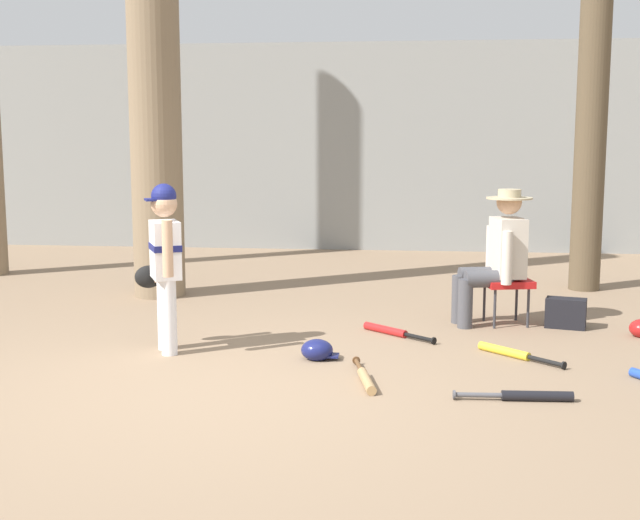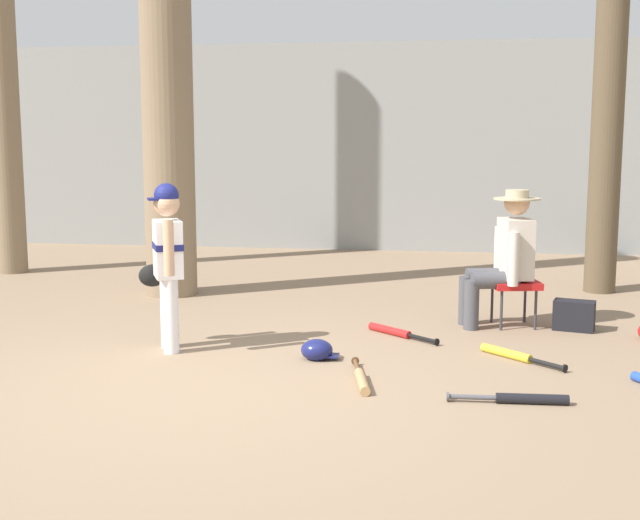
# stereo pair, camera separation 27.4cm
# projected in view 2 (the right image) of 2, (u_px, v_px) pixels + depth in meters

# --- Properties ---
(ground_plane) EXTENTS (60.00, 60.00, 0.00)m
(ground_plane) POSITION_uv_depth(u_px,v_px,m) (202.00, 393.00, 5.49)
(ground_plane) COLOR #897056
(concrete_back_wall) EXTENTS (18.00, 0.36, 2.98)m
(concrete_back_wall) POSITION_uv_depth(u_px,v_px,m) (344.00, 147.00, 12.36)
(concrete_back_wall) COLOR gray
(concrete_back_wall) RESTS_ON ground
(tree_near_player) EXTENTS (0.76, 0.76, 6.29)m
(tree_near_player) POSITION_uv_depth(u_px,v_px,m) (165.00, 25.00, 8.51)
(tree_near_player) COLOR #7F6B51
(tree_near_player) RESTS_ON ground
(tree_behind_spectator) EXTENTS (0.53, 0.53, 5.38)m
(tree_behind_spectator) POSITION_uv_depth(u_px,v_px,m) (610.00, 64.00, 8.70)
(tree_behind_spectator) COLOR brown
(tree_behind_spectator) RESTS_ON ground
(young_ballplayer) EXTENTS (0.48, 0.54, 1.31)m
(young_ballplayer) POSITION_uv_depth(u_px,v_px,m) (167.00, 256.00, 6.49)
(young_ballplayer) COLOR white
(young_ballplayer) RESTS_ON ground
(folding_stool) EXTENTS (0.48, 0.48, 0.41)m
(folding_stool) POSITION_uv_depth(u_px,v_px,m) (514.00, 285.00, 7.36)
(folding_stool) COLOR red
(folding_stool) RESTS_ON ground
(seated_spectator) EXTENTS (0.68, 0.54, 1.20)m
(seated_spectator) POSITION_uv_depth(u_px,v_px,m) (504.00, 254.00, 7.31)
(seated_spectator) COLOR #47474C
(seated_spectator) RESTS_ON ground
(handbag_beside_stool) EXTENTS (0.37, 0.26, 0.26)m
(handbag_beside_stool) POSITION_uv_depth(u_px,v_px,m) (574.00, 315.00, 7.24)
(handbag_beside_stool) COLOR black
(handbag_beside_stool) RESTS_ON ground
(bat_yellow_trainer) EXTENTS (0.60, 0.58, 0.07)m
(bat_yellow_trainer) POSITION_uv_depth(u_px,v_px,m) (512.00, 355.00, 6.32)
(bat_yellow_trainer) COLOR yellow
(bat_yellow_trainer) RESTS_ON ground
(bat_wood_tan) EXTENTS (0.21, 0.76, 0.07)m
(bat_wood_tan) POSITION_uv_depth(u_px,v_px,m) (361.00, 379.00, 5.69)
(bat_wood_tan) COLOR tan
(bat_wood_tan) RESTS_ON ground
(bat_red_barrel) EXTENTS (0.62, 0.54, 0.07)m
(bat_red_barrel) POSITION_uv_depth(u_px,v_px,m) (395.00, 332.00, 7.06)
(bat_red_barrel) COLOR red
(bat_red_barrel) RESTS_ON ground
(bat_black_composite) EXTENTS (0.76, 0.10, 0.07)m
(bat_black_composite) POSITION_uv_depth(u_px,v_px,m) (522.00, 399.00, 5.26)
(bat_black_composite) COLOR black
(bat_black_composite) RESTS_ON ground
(batting_helmet_navy) EXTENTS (0.28, 0.22, 0.16)m
(batting_helmet_navy) POSITION_uv_depth(u_px,v_px,m) (317.00, 350.00, 6.30)
(batting_helmet_navy) COLOR navy
(batting_helmet_navy) RESTS_ON ground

